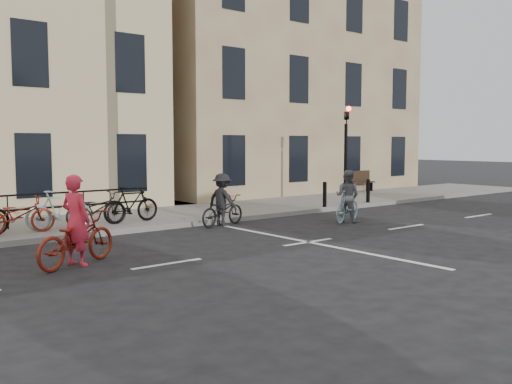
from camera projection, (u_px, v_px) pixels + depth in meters
ground at (308, 242)px, 14.09m from camera, size 120.00×120.00×0.00m
sidewalk at (59, 227)px, 16.19m from camera, size 46.00×4.00×0.15m
building_east at (257, 70)px, 29.25m from camera, size 14.00×10.00×12.00m
traffic_light at (346, 143)px, 21.13m from camera, size 0.18×0.30×3.90m
bollard_east at (325, 194)px, 20.47m from camera, size 0.14×0.14×0.90m
bollard_west at (368, 191)px, 21.98m from camera, size 0.14×0.14×0.90m
bench at (360, 180)px, 26.93m from camera, size 1.60×0.41×0.97m
parked_bikes at (37, 212)px, 14.82m from camera, size 7.25×1.23×1.05m
cyclist_pink at (76, 234)px, 11.39m from camera, size 2.17×1.51×1.83m
cyclist_grey at (347, 201)px, 17.61m from camera, size 1.74×0.99×1.62m
cyclist_dark at (222, 205)px, 16.80m from camera, size 1.84×1.11×1.55m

